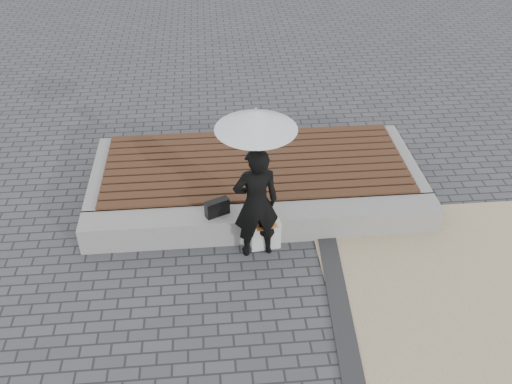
# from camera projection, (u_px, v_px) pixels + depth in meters

# --- Properties ---
(ground) EXTENTS (80.00, 80.00, 0.00)m
(ground) POSITION_uv_depth(u_px,v_px,m) (276.00, 320.00, 6.71)
(ground) COLOR #454549
(ground) RESTS_ON ground
(edging_band) EXTENTS (0.61, 5.20, 0.04)m
(edging_band) POSITION_uv_depth(u_px,v_px,m) (347.00, 348.00, 6.35)
(edging_band) COLOR #29292B
(edging_band) RESTS_ON ground
(seating_ledge) EXTENTS (5.00, 0.45, 0.40)m
(seating_ledge) POSITION_uv_depth(u_px,v_px,m) (263.00, 223.00, 7.88)
(seating_ledge) COLOR gray
(seating_ledge) RESTS_ON ground
(timber_platform) EXTENTS (5.00, 2.00, 0.40)m
(timber_platform) POSITION_uv_depth(u_px,v_px,m) (255.00, 175.00, 8.85)
(timber_platform) COLOR gray
(timber_platform) RESTS_ON ground
(timber_decking) EXTENTS (4.60, 2.00, 0.04)m
(timber_decking) POSITION_uv_depth(u_px,v_px,m) (255.00, 163.00, 8.72)
(timber_decking) COLOR #532F1F
(timber_decking) RESTS_ON timber_platform
(woman) EXTENTS (0.65, 0.48, 1.65)m
(woman) POSITION_uv_depth(u_px,v_px,m) (256.00, 203.00, 7.21)
(woman) COLOR black
(woman) RESTS_ON ground
(parasol) EXTENTS (0.98, 0.98, 1.26)m
(parasol) POSITION_uv_depth(u_px,v_px,m) (256.00, 120.00, 6.50)
(parasol) COLOR #AFAFB4
(parasol) RESTS_ON ground
(handbag) EXTENTS (0.35, 0.25, 0.23)m
(handbag) POSITION_uv_depth(u_px,v_px,m) (217.00, 208.00, 7.64)
(handbag) COLOR black
(handbag) RESTS_ON seating_ledge
(canvas_tote) EXTENTS (0.42, 0.21, 0.42)m
(canvas_tote) POSITION_uv_depth(u_px,v_px,m) (265.00, 234.00, 7.65)
(canvas_tote) COLOR silver
(canvas_tote) RESTS_ON ground
(magazine) EXTENTS (0.32, 0.27, 0.01)m
(magazine) POSITION_uv_depth(u_px,v_px,m) (266.00, 224.00, 7.49)
(magazine) COLOR red
(magazine) RESTS_ON canvas_tote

